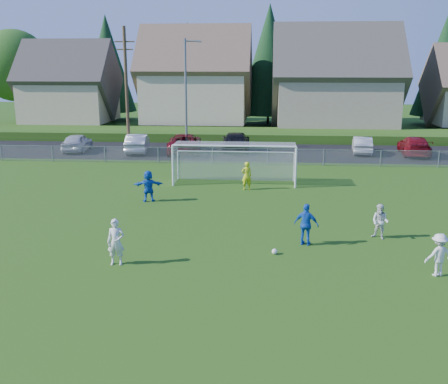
{
  "coord_description": "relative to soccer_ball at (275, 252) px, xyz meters",
  "views": [
    {
      "loc": [
        1.93,
        -15.36,
        7.23
      ],
      "look_at": [
        0.0,
        8.0,
        1.4
      ],
      "focal_mm": 42.0,
      "sensor_mm": 36.0,
      "label": 1
    }
  ],
  "objects": [
    {
      "name": "streetlight",
      "position": [
        -6.75,
        22.18,
        4.73
      ],
      "size": [
        1.38,
        0.18,
        9.0
      ],
      "color": "slate",
      "rests_on": "ground"
    },
    {
      "name": "car_d",
      "position": [
        -2.97,
        23.97,
        0.68
      ],
      "size": [
        2.33,
        5.52,
        1.59
      ],
      "primitive_type": "imported",
      "rotation": [
        0.0,
        0.0,
        3.16
      ],
      "color": "black",
      "rests_on": "ground"
    },
    {
      "name": "ground",
      "position": [
        -2.31,
        -3.82,
        -0.11
      ],
      "size": [
        160.0,
        160.0,
        0.0
      ],
      "primitive_type": "plane",
      "color": "#193D0C",
      "rests_on": "ground"
    },
    {
      "name": "player_white_b",
      "position": [
        4.41,
        2.23,
        0.63
      ],
      "size": [
        0.91,
        0.87,
        1.49
      ],
      "primitive_type": "imported",
      "rotation": [
        0.0,
        0.0,
        -0.61
      ],
      "color": "silver",
      "rests_on": "ground"
    },
    {
      "name": "player_blue_a",
      "position": [
        1.27,
        1.2,
        0.75
      ],
      "size": [
        1.09,
        0.71,
        1.72
      ],
      "primitive_type": "imported",
      "rotation": [
        0.0,
        0.0,
        2.82
      ],
      "color": "blue",
      "rests_on": "ground"
    },
    {
      "name": "car_f",
      "position": [
        7.34,
        23.78,
        0.58
      ],
      "size": [
        1.92,
        4.3,
        1.37
      ],
      "primitive_type": "imported",
      "rotation": [
        0.0,
        0.0,
        3.03
      ],
      "color": "#BBBBBB",
      "rests_on": "ground"
    },
    {
      "name": "player_white_c",
      "position": [
        5.62,
        -1.63,
        0.65
      ],
      "size": [
        1.11,
        0.82,
        1.53
      ],
      "primitive_type": "imported",
      "rotation": [
        0.0,
        0.0,
        3.43
      ],
      "color": "silver",
      "rests_on": "ground"
    },
    {
      "name": "car_g",
      "position": [
        11.35,
        23.3,
        0.64
      ],
      "size": [
        2.56,
        5.31,
        1.49
      ],
      "primitive_type": "imported",
      "rotation": [
        0.0,
        0.0,
        3.05
      ],
      "color": "maroon",
      "rests_on": "ground"
    },
    {
      "name": "soccer_ball",
      "position": [
        0.0,
        0.0,
        0.0
      ],
      "size": [
        0.22,
        0.22,
        0.22
      ],
      "primitive_type": "sphere",
      "color": "white",
      "rests_on": "ground"
    },
    {
      "name": "car_c",
      "position": [
        -7.08,
        22.85,
        0.68
      ],
      "size": [
        3.24,
        5.94,
        1.58
      ],
      "primitive_type": "imported",
      "rotation": [
        0.0,
        0.0,
        3.25
      ],
      "color": "#5D0A12",
      "rests_on": "ground"
    },
    {
      "name": "houses_row",
      "position": [
        -0.33,
        38.64,
        7.22
      ],
      "size": [
        53.9,
        11.45,
        13.27
      ],
      "color": "tan",
      "rests_on": "ground"
    },
    {
      "name": "player_blue_b",
      "position": [
        -6.61,
        7.44,
        0.73
      ],
      "size": [
        1.63,
        0.83,
        1.68
      ],
      "primitive_type": "imported",
      "rotation": [
        0.0,
        0.0,
        3.37
      ],
      "color": "blue",
      "rests_on": "ground"
    },
    {
      "name": "utility_pole",
      "position": [
        -11.81,
        23.18,
        5.04
      ],
      "size": [
        1.6,
        0.26,
        10.0
      ],
      "color": "#473321",
      "rests_on": "ground"
    },
    {
      "name": "grass_embankment",
      "position": [
        -2.31,
        31.18,
        0.29
      ],
      "size": [
        70.0,
        6.0,
        0.8
      ],
      "primitive_type": "cube",
      "color": "#1E420F",
      "rests_on": "ground"
    },
    {
      "name": "tree_row",
      "position": [
        -1.26,
        44.92,
        6.8
      ],
      "size": [
        65.98,
        12.36,
        13.8
      ],
      "color": "#382616",
      "rests_on": "ground"
    },
    {
      "name": "asphalt_lot",
      "position": [
        -2.31,
        23.68,
        -0.1
      ],
      "size": [
        60.0,
        60.0,
        0.0
      ],
      "primitive_type": "plane",
      "color": "black",
      "rests_on": "ground"
    },
    {
      "name": "player_white_a",
      "position": [
        -5.79,
        -1.53,
        0.75
      ],
      "size": [
        0.65,
        0.45,
        1.73
      ],
      "primitive_type": "imported",
      "rotation": [
        0.0,
        0.0,
        0.06
      ],
      "color": "silver",
      "rests_on": "ground"
    },
    {
      "name": "goalkeeper",
      "position": [
        -1.51,
        10.51,
        0.71
      ],
      "size": [
        0.68,
        0.54,
        1.65
      ],
      "primitive_type": "imported",
      "rotation": [
        0.0,
        0.0,
        3.41
      ],
      "color": "#CDD619",
      "rests_on": "ground"
    },
    {
      "name": "soccer_goal",
      "position": [
        -2.31,
        12.23,
        1.52
      ],
      "size": [
        7.42,
        1.9,
        2.5
      ],
      "color": "white",
      "rests_on": "ground"
    },
    {
      "name": "car_a",
      "position": [
        -16.12,
        22.9,
        0.63
      ],
      "size": [
        2.01,
        4.43,
        1.47
      ],
      "primitive_type": "imported",
      "rotation": [
        0.0,
        0.0,
        3.21
      ],
      "color": "silver",
      "rests_on": "ground"
    },
    {
      "name": "chainlink_fence",
      "position": [
        -2.31,
        18.18,
        0.52
      ],
      "size": [
        52.06,
        0.06,
        1.2
      ],
      "color": "gray",
      "rests_on": "ground"
    },
    {
      "name": "car_b",
      "position": [
        -10.96,
        22.67,
        0.66
      ],
      "size": [
        2.25,
        4.84,
        1.53
      ],
      "primitive_type": "imported",
      "rotation": [
        0.0,
        0.0,
        3.28
      ],
      "color": "silver",
      "rests_on": "ground"
    }
  ]
}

